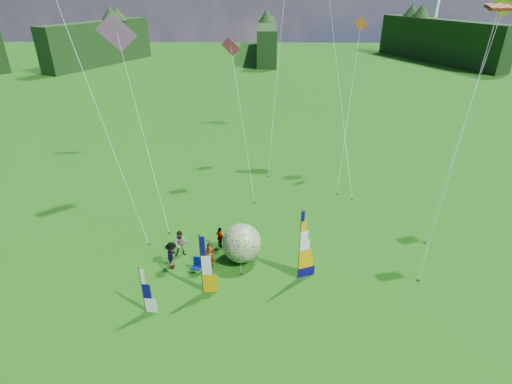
{
  "coord_description": "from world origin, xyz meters",
  "views": [
    {
      "loc": [
        -0.66,
        -14.88,
        15.37
      ],
      "look_at": [
        -1.0,
        4.0,
        5.5
      ],
      "focal_mm": 28.0,
      "sensor_mm": 36.0,
      "label": 1
    }
  ],
  "objects_px": {
    "spectator_a": "(210,256)",
    "spectator_b": "(181,244)",
    "spectator_d": "(220,238)",
    "feather_banner_main": "(300,246)",
    "side_banner_far": "(142,291)",
    "side_banner_left": "(201,265)",
    "bol_inflatable": "(242,243)",
    "camp_chair": "(196,266)",
    "kite_whale": "(340,78)",
    "spectator_c": "(172,255)"
  },
  "relations": [
    {
      "from": "spectator_a",
      "to": "spectator_b",
      "type": "bearing_deg",
      "value": 149.59
    },
    {
      "from": "spectator_d",
      "to": "feather_banner_main",
      "type": "bearing_deg",
      "value": -158.96
    },
    {
      "from": "side_banner_far",
      "to": "spectator_b",
      "type": "relative_size",
      "value": 1.58
    },
    {
      "from": "feather_banner_main",
      "to": "spectator_a",
      "type": "distance_m",
      "value": 5.49
    },
    {
      "from": "spectator_a",
      "to": "spectator_d",
      "type": "relative_size",
      "value": 1.16
    },
    {
      "from": "side_banner_left",
      "to": "bol_inflatable",
      "type": "relative_size",
      "value": 1.53
    },
    {
      "from": "side_banner_far",
      "to": "camp_chair",
      "type": "bearing_deg",
      "value": 62.43
    },
    {
      "from": "spectator_a",
      "to": "spectator_b",
      "type": "xyz_separation_m",
      "value": [
        -1.97,
        1.21,
        0.02
      ]
    },
    {
      "from": "spectator_d",
      "to": "kite_whale",
      "type": "xyz_separation_m",
      "value": [
        9.16,
        12.75,
        7.6
      ]
    },
    {
      "from": "side_banner_far",
      "to": "camp_chair",
      "type": "height_order",
      "value": "side_banner_far"
    },
    {
      "from": "side_banner_far",
      "to": "camp_chair",
      "type": "xyz_separation_m",
      "value": [
        2.22,
        3.22,
        -0.92
      ]
    },
    {
      "from": "side_banner_left",
      "to": "bol_inflatable",
      "type": "distance_m",
      "value": 3.72
    },
    {
      "from": "spectator_c",
      "to": "kite_whale",
      "type": "xyz_separation_m",
      "value": [
        11.86,
        14.89,
        7.46
      ]
    },
    {
      "from": "feather_banner_main",
      "to": "spectator_d",
      "type": "bearing_deg",
      "value": 127.38
    },
    {
      "from": "feather_banner_main",
      "to": "spectator_b",
      "type": "height_order",
      "value": "feather_banner_main"
    },
    {
      "from": "side_banner_left",
      "to": "kite_whale",
      "type": "distance_m",
      "value": 20.67
    },
    {
      "from": "camp_chair",
      "to": "side_banner_far",
      "type": "bearing_deg",
      "value": -110.88
    },
    {
      "from": "side_banner_left",
      "to": "spectator_c",
      "type": "height_order",
      "value": "side_banner_left"
    },
    {
      "from": "kite_whale",
      "to": "camp_chair",
      "type": "bearing_deg",
      "value": -129.24
    },
    {
      "from": "side_banner_far",
      "to": "spectator_c",
      "type": "xyz_separation_m",
      "value": [
        0.69,
        3.72,
        -0.52
      ]
    },
    {
      "from": "side_banner_far",
      "to": "camp_chair",
      "type": "relative_size",
      "value": 2.85
    },
    {
      "from": "spectator_d",
      "to": "camp_chair",
      "type": "height_order",
      "value": "spectator_d"
    },
    {
      "from": "side_banner_far",
      "to": "side_banner_left",
      "type": "bearing_deg",
      "value": 36.01
    },
    {
      "from": "spectator_b",
      "to": "spectator_d",
      "type": "height_order",
      "value": "spectator_b"
    },
    {
      "from": "side_banner_left",
      "to": "bol_inflatable",
      "type": "bearing_deg",
      "value": 56.99
    },
    {
      "from": "feather_banner_main",
      "to": "side_banner_left",
      "type": "xyz_separation_m",
      "value": [
        -5.4,
        -1.29,
        -0.39
      ]
    },
    {
      "from": "spectator_b",
      "to": "camp_chair",
      "type": "bearing_deg",
      "value": -62.76
    },
    {
      "from": "camp_chair",
      "to": "kite_whale",
      "type": "height_order",
      "value": "kite_whale"
    },
    {
      "from": "side_banner_left",
      "to": "spectator_c",
      "type": "bearing_deg",
      "value": 135.32
    },
    {
      "from": "spectator_d",
      "to": "side_banner_left",
      "type": "bearing_deg",
      "value": 135.55
    },
    {
      "from": "feather_banner_main",
      "to": "spectator_b",
      "type": "bearing_deg",
      "value": 143.05
    },
    {
      "from": "kite_whale",
      "to": "spectator_c",
      "type": "bearing_deg",
      "value": -133.91
    },
    {
      "from": "camp_chair",
      "to": "spectator_b",
      "type": "bearing_deg",
      "value": 138.39
    },
    {
      "from": "spectator_d",
      "to": "kite_whale",
      "type": "height_order",
      "value": "kite_whale"
    },
    {
      "from": "spectator_b",
      "to": "spectator_c",
      "type": "height_order",
      "value": "spectator_b"
    },
    {
      "from": "side_banner_far",
      "to": "kite_whale",
      "type": "bearing_deg",
      "value": 63.07
    },
    {
      "from": "side_banner_far",
      "to": "kite_whale",
      "type": "relative_size",
      "value": 0.17
    },
    {
      "from": "spectator_b",
      "to": "spectator_d",
      "type": "distance_m",
      "value": 2.54
    },
    {
      "from": "spectator_b",
      "to": "feather_banner_main",
      "type": "bearing_deg",
      "value": -23.67
    },
    {
      "from": "kite_whale",
      "to": "feather_banner_main",
      "type": "bearing_deg",
      "value": -110.73
    },
    {
      "from": "spectator_c",
      "to": "camp_chair",
      "type": "relative_size",
      "value": 1.8
    },
    {
      "from": "feather_banner_main",
      "to": "spectator_c",
      "type": "distance_m",
      "value": 7.71
    },
    {
      "from": "bol_inflatable",
      "to": "spectator_c",
      "type": "distance_m",
      "value": 4.27
    },
    {
      "from": "side_banner_left",
      "to": "kite_whale",
      "type": "relative_size",
      "value": 0.22
    },
    {
      "from": "bol_inflatable",
      "to": "spectator_a",
      "type": "xyz_separation_m",
      "value": [
        -1.87,
        -0.86,
        -0.35
      ]
    },
    {
      "from": "kite_whale",
      "to": "bol_inflatable",
      "type": "bearing_deg",
      "value": -124.16
    },
    {
      "from": "feather_banner_main",
      "to": "kite_whale",
      "type": "xyz_separation_m",
      "value": [
        4.33,
        15.76,
        6.08
      ]
    },
    {
      "from": "spectator_d",
      "to": "spectator_b",
      "type": "bearing_deg",
      "value": 74.08
    },
    {
      "from": "feather_banner_main",
      "to": "spectator_a",
      "type": "xyz_separation_m",
      "value": [
        -5.24,
        0.89,
        -1.39
      ]
    },
    {
      "from": "feather_banner_main",
      "to": "kite_whale",
      "type": "distance_m",
      "value": 17.44
    }
  ]
}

